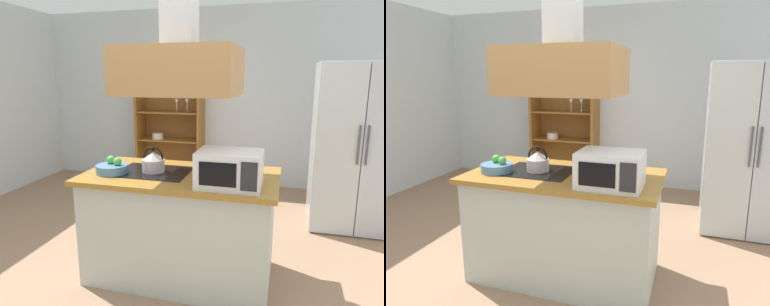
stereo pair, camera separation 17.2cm
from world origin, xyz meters
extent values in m
plane|color=#906F54|center=(0.00, 0.00, 0.00)|extent=(7.80, 7.80, 0.00)
cube|color=silver|center=(0.00, 3.00, 1.35)|extent=(6.00, 0.12, 2.70)
cube|color=#B0B9B0|center=(0.17, 0.22, 0.43)|extent=(1.50, 0.79, 0.86)
cube|color=olive|center=(0.17, 0.22, 0.88)|extent=(1.58, 0.87, 0.04)
cube|color=black|center=(-0.07, 0.22, 0.90)|extent=(0.60, 0.48, 0.00)
cube|color=#AB7B47|center=(0.17, 0.22, 1.71)|extent=(0.90, 0.70, 0.36)
cube|color=#B4B7B7|center=(1.73, 1.73, 0.92)|extent=(0.90, 0.72, 1.83)
cube|color=#BABEBF|center=(1.51, 1.36, 0.92)|extent=(0.44, 0.03, 1.79)
cylinder|color=#4C4C51|center=(1.69, 1.33, 1.01)|extent=(0.02, 0.02, 0.40)
cylinder|color=#4C4C51|center=(1.77, 1.33, 1.01)|extent=(0.02, 0.02, 0.40)
cube|color=brown|center=(-1.29, 2.74, 0.87)|extent=(0.04, 0.40, 1.74)
cube|color=brown|center=(-0.28, 2.74, 0.87)|extent=(0.04, 0.40, 1.74)
cube|color=brown|center=(-0.79, 2.74, 1.73)|extent=(1.04, 0.40, 0.03)
cube|color=brown|center=(-0.79, 2.74, 0.04)|extent=(1.04, 0.40, 0.08)
cube|color=brown|center=(-0.79, 2.93, 0.87)|extent=(1.04, 0.02, 1.74)
cube|color=brown|center=(-0.79, 2.74, 0.70)|extent=(0.96, 0.36, 0.02)
cube|color=brown|center=(-0.79, 2.74, 1.13)|extent=(0.96, 0.36, 0.02)
cylinder|color=beige|center=(-0.97, 2.69, 0.73)|extent=(0.18, 0.18, 0.05)
cylinder|color=beige|center=(-0.97, 2.69, 0.78)|extent=(0.17, 0.17, 0.05)
cylinder|color=silver|center=(-0.66, 2.70, 1.21)|extent=(0.01, 0.01, 0.12)
cone|color=silver|center=(-0.66, 2.70, 1.31)|extent=(0.07, 0.07, 0.08)
cylinder|color=silver|center=(-0.49, 2.70, 1.21)|extent=(0.01, 0.01, 0.12)
cone|color=silver|center=(-0.49, 2.70, 1.31)|extent=(0.07, 0.07, 0.08)
cylinder|color=#BEB1C0|center=(-0.07, 0.22, 0.95)|extent=(0.19, 0.19, 0.10)
cone|color=#B6C0C0|center=(-0.07, 0.22, 1.04)|extent=(0.18, 0.18, 0.07)
sphere|color=black|center=(-0.07, 0.22, 1.09)|extent=(0.03, 0.03, 0.03)
torus|color=black|center=(-0.07, 0.22, 1.03)|extent=(0.18, 0.02, 0.18)
cube|color=tan|center=(0.42, 0.34, 0.91)|extent=(0.36, 0.27, 0.02)
cube|color=silver|center=(0.60, 0.00, 1.03)|extent=(0.46, 0.34, 0.26)
cube|color=black|center=(0.55, -0.17, 1.03)|extent=(0.26, 0.01, 0.17)
cube|color=#262628|center=(0.76, -0.17, 1.03)|extent=(0.11, 0.01, 0.20)
cylinder|color=#4C7299|center=(-0.38, 0.09, 0.94)|extent=(0.26, 0.26, 0.07)
sphere|color=green|center=(-0.33, 0.09, 1.00)|extent=(0.07, 0.07, 0.07)
sphere|color=green|center=(-0.41, 0.13, 1.00)|extent=(0.07, 0.07, 0.07)
camera|label=1|loc=(0.98, -2.39, 1.68)|focal=32.47mm
camera|label=2|loc=(1.15, -2.34, 1.68)|focal=32.47mm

